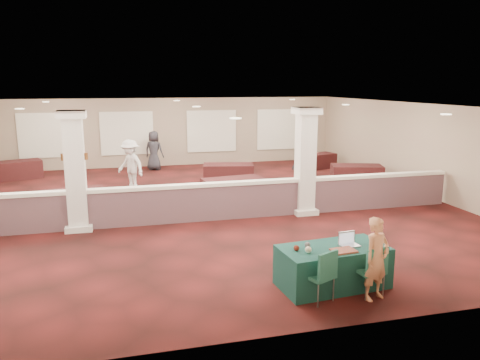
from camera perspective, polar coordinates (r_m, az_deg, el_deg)
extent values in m
plane|color=#441111|center=(15.03, -5.09, -3.31)|extent=(16.00, 16.00, 0.00)
cube|color=gray|center=(22.56, -8.51, 5.80)|extent=(16.00, 0.04, 3.20)
cube|color=gray|center=(7.11, 5.33, -7.13)|extent=(16.00, 0.04, 3.20)
cube|color=gray|center=(17.79, 21.18, 3.56)|extent=(0.04, 16.00, 3.20)
cube|color=silver|center=(14.53, -5.33, 8.97)|extent=(16.00, 16.00, 0.02)
cube|color=brown|center=(13.47, -4.09, -2.87)|extent=(15.60, 0.20, 1.00)
cube|color=silver|center=(13.34, -4.12, -0.59)|extent=(15.60, 0.28, 0.10)
cube|color=silver|center=(13.09, -19.42, 0.98)|extent=(0.50, 0.50, 3.20)
cube|color=silver|center=(13.44, -18.97, -5.40)|extent=(0.70, 0.70, 0.16)
cube|color=silver|center=(12.91, -19.87, 7.54)|extent=(0.72, 0.72, 0.20)
cube|color=silver|center=(14.07, 7.96, 2.26)|extent=(0.50, 0.50, 3.20)
cube|color=silver|center=(14.39, 7.79, -3.72)|extent=(0.70, 0.70, 0.16)
cube|color=silver|center=(13.90, 8.14, 8.37)|extent=(0.72, 0.72, 0.20)
cylinder|color=brown|center=(13.05, -20.76, 2.64)|extent=(0.12, 0.12, 0.18)
cylinder|color=white|center=(13.05, -20.76, 2.64)|extent=(0.09, 0.09, 0.10)
cylinder|color=brown|center=(13.00, -18.31, 2.78)|extent=(0.12, 0.12, 0.18)
cylinder|color=white|center=(13.00, -18.31, 2.78)|extent=(0.09, 0.09, 0.10)
cube|color=#0D312E|center=(9.41, 11.22, -10.31)|extent=(2.16, 1.23, 0.80)
cube|color=#1D574C|center=(9.18, 15.39, -10.54)|extent=(0.56, 0.56, 0.06)
cube|color=#1D574C|center=(8.93, 16.39, -9.42)|extent=(0.47, 0.13, 0.47)
cylinder|color=gray|center=(9.02, 15.10, -12.70)|extent=(0.03, 0.03, 0.45)
cylinder|color=gray|center=(9.26, 17.09, -12.16)|extent=(0.03, 0.03, 0.45)
cylinder|color=gray|center=(9.31, 13.52, -11.83)|extent=(0.03, 0.03, 0.45)
cylinder|color=gray|center=(9.54, 15.50, -11.33)|extent=(0.03, 0.03, 0.45)
cube|color=#1D574C|center=(8.75, 9.47, -11.38)|extent=(0.65, 0.65, 0.06)
cube|color=#1D574C|center=(8.51, 10.67, -10.15)|extent=(0.45, 0.24, 0.47)
cylinder|color=gray|center=(8.59, 9.50, -13.72)|extent=(0.03, 0.03, 0.45)
cylinder|color=gray|center=(8.87, 11.32, -12.93)|extent=(0.03, 0.03, 0.45)
cylinder|color=gray|center=(8.84, 7.49, -12.89)|extent=(0.03, 0.03, 0.45)
cylinder|color=gray|center=(9.11, 9.33, -12.16)|extent=(0.03, 0.03, 0.45)
imported|color=#EB9366|center=(8.93, 16.30, -9.21)|extent=(0.65, 0.53, 1.54)
cube|color=black|center=(15.12, -19.51, -2.45)|extent=(1.89, 1.14, 0.72)
cube|color=black|center=(15.45, -0.79, -1.30)|extent=(2.13, 1.29, 0.81)
cube|color=black|center=(18.67, 14.03, 0.59)|extent=(2.11, 1.48, 0.78)
cube|color=black|center=(21.40, -25.49, 1.13)|extent=(2.04, 1.48, 0.75)
cube|color=black|center=(18.32, -1.43, 0.74)|extent=(2.09, 1.33, 0.78)
cube|color=black|center=(22.01, 9.40, 2.31)|extent=(1.83, 1.23, 0.68)
imported|color=silver|center=(17.58, -13.21, 1.77)|extent=(1.21, 1.27, 1.88)
imported|color=black|center=(17.35, 7.55, 1.53)|extent=(1.10, 0.86, 1.69)
imported|color=black|center=(21.57, -10.44, 3.56)|extent=(0.99, 0.84, 1.77)
cube|color=silver|center=(9.38, 13.23, -7.78)|extent=(0.38, 0.28, 0.02)
cube|color=silver|center=(9.44, 12.85, -6.80)|extent=(0.36, 0.05, 0.24)
cube|color=#D0DFFA|center=(9.44, 12.87, -6.91)|extent=(0.33, 0.03, 0.21)
cube|color=#C23F1F|center=(9.07, 12.51, -8.40)|extent=(0.47, 0.37, 0.03)
sphere|color=beige|center=(8.87, 8.32, -8.39)|extent=(0.12, 0.12, 0.12)
sphere|color=maroon|center=(8.94, 6.89, -8.23)|extent=(0.11, 0.11, 0.11)
sphere|color=#515257|center=(9.12, 8.22, -7.84)|extent=(0.11, 0.11, 0.11)
cube|color=red|center=(9.40, 16.05, -7.92)|extent=(0.13, 0.04, 0.01)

